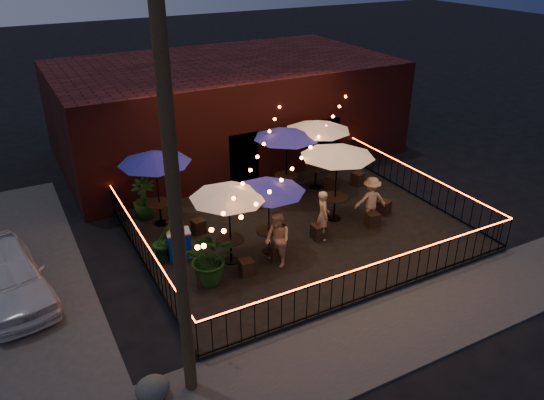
# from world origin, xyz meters

# --- Properties ---
(ground) EXTENTS (110.00, 110.00, 0.00)m
(ground) POSITION_xyz_m (0.00, 0.00, 0.00)
(ground) COLOR black
(ground) RESTS_ON ground
(patio) EXTENTS (10.00, 8.00, 0.15)m
(patio) POSITION_xyz_m (0.00, 2.00, 0.07)
(patio) COLOR black
(patio) RESTS_ON ground
(sidewalk) EXTENTS (18.00, 2.50, 0.05)m
(sidewalk) POSITION_xyz_m (0.00, -3.25, 0.03)
(sidewalk) COLOR #3B3836
(sidewalk) RESTS_ON ground
(brick_building) EXTENTS (14.00, 8.00, 4.00)m
(brick_building) POSITION_xyz_m (1.00, 9.99, 2.00)
(brick_building) COLOR #340E0E
(brick_building) RESTS_ON ground
(utility_pole) EXTENTS (0.26, 0.26, 8.00)m
(utility_pole) POSITION_xyz_m (-5.40, -2.60, 4.00)
(utility_pole) COLOR #372B16
(utility_pole) RESTS_ON ground
(fence_front) EXTENTS (10.00, 0.04, 1.04)m
(fence_front) POSITION_xyz_m (0.00, -2.00, 0.66)
(fence_front) COLOR black
(fence_front) RESTS_ON patio
(fence_left) EXTENTS (0.04, 8.00, 1.04)m
(fence_left) POSITION_xyz_m (-5.00, 2.00, 0.66)
(fence_left) COLOR black
(fence_left) RESTS_ON patio
(fence_right) EXTENTS (0.04, 8.00, 1.04)m
(fence_right) POSITION_xyz_m (5.00, 2.00, 0.66)
(fence_right) COLOR black
(fence_right) RESTS_ON patio
(festoon_lights) EXTENTS (10.02, 8.72, 1.32)m
(festoon_lights) POSITION_xyz_m (-1.01, 1.70, 2.52)
(festoon_lights) COLOR orange
(festoon_lights) RESTS_ON ground
(cafe_table_0) EXTENTS (2.74, 2.74, 2.44)m
(cafe_table_0) POSITION_xyz_m (-2.69, 1.31, 2.38)
(cafe_table_0) COLOR black
(cafe_table_0) RESTS_ON patio
(cafe_table_1) EXTENTS (2.79, 2.79, 2.55)m
(cafe_table_1) POSITION_xyz_m (-3.80, 4.49, 2.48)
(cafe_table_1) COLOR black
(cafe_table_1) RESTS_ON patio
(cafe_table_2) EXTENTS (2.80, 2.80, 2.35)m
(cafe_table_2) POSITION_xyz_m (-1.46, 1.27, 2.30)
(cafe_table_2) COLOR black
(cafe_table_2) RESTS_ON patio
(cafe_table_3) EXTENTS (2.86, 2.86, 2.61)m
(cafe_table_3) POSITION_xyz_m (0.92, 4.41, 2.53)
(cafe_table_3) COLOR black
(cafe_table_3) RESTS_ON patio
(cafe_table_4) EXTENTS (2.47, 2.47, 2.65)m
(cafe_table_4) POSITION_xyz_m (1.44, 2.07, 2.57)
(cafe_table_4) COLOR black
(cafe_table_4) RESTS_ON patio
(cafe_table_5) EXTENTS (2.73, 2.73, 2.65)m
(cafe_table_5) POSITION_xyz_m (2.24, 4.48, 2.57)
(cafe_table_5) COLOR black
(cafe_table_5) RESTS_ON patio
(bistro_chair_0) EXTENTS (0.55, 0.55, 0.50)m
(bistro_chair_0) POSITION_xyz_m (-3.79, 0.62, 0.40)
(bistro_chair_0) COLOR black
(bistro_chair_0) RESTS_ON patio
(bistro_chair_1) EXTENTS (0.41, 0.41, 0.45)m
(bistro_chair_1) POSITION_xyz_m (-2.58, 0.51, 0.38)
(bistro_chair_1) COLOR black
(bistro_chair_1) RESTS_ON patio
(bistro_chair_2) EXTENTS (0.45, 0.45, 0.42)m
(bistro_chair_2) POSITION_xyz_m (-3.61, 3.69, 0.36)
(bistro_chair_2) COLOR black
(bistro_chair_2) RESTS_ON patio
(bistro_chair_3) EXTENTS (0.43, 0.43, 0.45)m
(bistro_chair_3) POSITION_xyz_m (-2.92, 3.36, 0.37)
(bistro_chair_3) COLOR black
(bistro_chair_3) RESTS_ON patio
(bistro_chair_4) EXTENTS (0.37, 0.37, 0.41)m
(bistro_chair_4) POSITION_xyz_m (-1.47, 0.81, 0.36)
(bistro_chair_4) COLOR black
(bistro_chair_4) RESTS_ON patio
(bistro_chair_5) EXTENTS (0.41, 0.41, 0.48)m
(bistro_chair_5) POSITION_xyz_m (0.28, 1.21, 0.39)
(bistro_chair_5) COLOR black
(bistro_chair_5) RESTS_ON patio
(bistro_chair_6) EXTENTS (0.40, 0.40, 0.41)m
(bistro_chair_6) POSITION_xyz_m (-0.50, 4.07, 0.36)
(bistro_chair_6) COLOR black
(bistro_chair_6) RESTS_ON patio
(bistro_chair_7) EXTENTS (0.47, 0.47, 0.42)m
(bistro_chair_7) POSITION_xyz_m (0.94, 4.29, 0.36)
(bistro_chair_7) COLOR black
(bistro_chair_7) RESTS_ON patio
(bistro_chair_8) EXTENTS (0.44, 0.44, 0.47)m
(bistro_chair_8) POSITION_xyz_m (2.28, 1.06, 0.38)
(bistro_chair_8) COLOR black
(bistro_chair_8) RESTS_ON patio
(bistro_chair_9) EXTENTS (0.51, 0.51, 0.47)m
(bistro_chair_9) POSITION_xyz_m (3.16, 1.59, 0.38)
(bistro_chair_9) COLOR black
(bistro_chair_9) RESTS_ON patio
(bistro_chair_10) EXTENTS (0.57, 0.57, 0.51)m
(bistro_chair_10) POSITION_xyz_m (2.73, 4.08, 0.40)
(bistro_chair_10) COLOR black
(bistro_chair_10) RESTS_ON patio
(bistro_chair_11) EXTENTS (0.52, 0.52, 0.49)m
(bistro_chair_11) POSITION_xyz_m (3.79, 3.92, 0.39)
(bistro_chair_11) COLOR black
(bistro_chair_11) RESTS_ON patio
(patron_a) EXTENTS (0.54, 0.68, 1.63)m
(patron_a) POSITION_xyz_m (0.40, 1.19, 0.96)
(patron_a) COLOR beige
(patron_a) RESTS_ON patio
(patron_b) EXTENTS (0.70, 0.86, 1.68)m
(patron_b) POSITION_xyz_m (-1.58, 0.52, 0.99)
(patron_b) COLOR tan
(patron_b) RESTS_ON patio
(patron_c) EXTENTS (1.17, 0.89, 1.60)m
(patron_c) POSITION_xyz_m (2.37, 1.34, 0.95)
(patron_c) COLOR tan
(patron_c) RESTS_ON patio
(potted_shrub_a) EXTENTS (1.71, 1.60, 1.54)m
(potted_shrub_a) POSITION_xyz_m (-3.58, 0.65, 0.92)
(potted_shrub_a) COLOR #13370E
(potted_shrub_a) RESTS_ON patio
(potted_shrub_b) EXTENTS (0.73, 0.63, 1.19)m
(potted_shrub_b) POSITION_xyz_m (-4.36, 2.37, 0.74)
(potted_shrub_b) COLOR #18370F
(potted_shrub_b) RESTS_ON patio
(potted_shrub_c) EXTENTS (1.01, 1.01, 1.39)m
(potted_shrub_c) POSITION_xyz_m (-4.12, 5.19, 0.84)
(potted_shrub_c) COLOR #143611
(potted_shrub_c) RESTS_ON patio
(cooler) EXTENTS (0.76, 0.60, 0.90)m
(cooler) POSITION_xyz_m (-3.95, 2.21, 0.61)
(cooler) COLOR #0A28AA
(cooler) RESTS_ON patio
(boulder) EXTENTS (0.97, 0.89, 0.63)m
(boulder) POSITION_xyz_m (-6.22, -2.55, 0.31)
(boulder) COLOR #41413D
(boulder) RESTS_ON ground
(car_white) EXTENTS (2.29, 4.38, 1.42)m
(car_white) POSITION_xyz_m (-8.49, 2.66, 0.71)
(car_white) COLOR silver
(car_white) RESTS_ON ground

